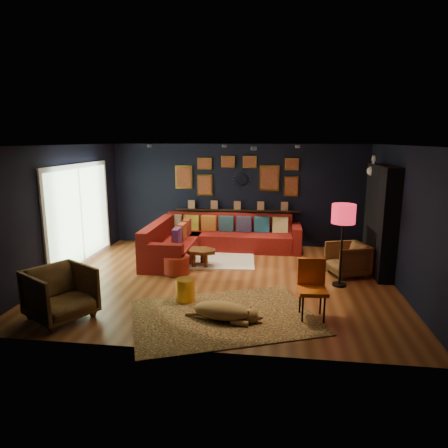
# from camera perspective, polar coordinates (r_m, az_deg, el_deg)

# --- Properties ---
(floor) EXTENTS (6.50, 6.50, 0.00)m
(floor) POSITION_cam_1_polar(r_m,az_deg,el_deg) (7.94, -0.05, -7.92)
(floor) COLOR brown
(floor) RESTS_ON ground
(room_walls) EXTENTS (6.50, 6.50, 6.50)m
(room_walls) POSITION_cam_1_polar(r_m,az_deg,el_deg) (7.55, -0.05, 3.53)
(room_walls) COLOR black
(room_walls) RESTS_ON ground
(sectional) EXTENTS (3.41, 2.69, 0.86)m
(sectional) POSITION_cam_1_polar(r_m,az_deg,el_deg) (9.64, -2.26, -2.32)
(sectional) COLOR maroon
(sectional) RESTS_ON ground
(ledge) EXTENTS (3.20, 0.12, 0.04)m
(ledge) POSITION_cam_1_polar(r_m,az_deg,el_deg) (10.28, 1.91, 1.99)
(ledge) COLOR black
(ledge) RESTS_ON room_walls
(gallery_wall) EXTENTS (3.15, 0.04, 1.02)m
(gallery_wall) POSITION_cam_1_polar(r_m,az_deg,el_deg) (10.21, 1.90, 6.94)
(gallery_wall) COLOR gold
(gallery_wall) RESTS_ON room_walls
(sunburst_mirror) EXTENTS (0.47, 0.16, 0.47)m
(sunburst_mirror) POSITION_cam_1_polar(r_m,az_deg,el_deg) (10.21, 2.53, 6.33)
(sunburst_mirror) COLOR silver
(sunburst_mirror) RESTS_ON room_walls
(fireplace) EXTENTS (0.31, 1.60, 2.20)m
(fireplace) POSITION_cam_1_polar(r_m,az_deg,el_deg) (8.73, 21.35, 0.05)
(fireplace) COLOR black
(fireplace) RESTS_ON ground
(deer_head) EXTENTS (0.50, 0.28, 0.45)m
(deer_head) POSITION_cam_1_polar(r_m,az_deg,el_deg) (9.08, 21.39, 7.05)
(deer_head) COLOR white
(deer_head) RESTS_ON fireplace
(sliding_door) EXTENTS (0.06, 2.80, 2.20)m
(sliding_door) POSITION_cam_1_polar(r_m,az_deg,el_deg) (9.18, -19.86, 1.20)
(sliding_door) COLOR white
(sliding_door) RESTS_ON ground
(ceiling_spots) EXTENTS (3.30, 2.50, 0.06)m
(ceiling_spots) POSITION_cam_1_polar(r_m,az_deg,el_deg) (8.26, 0.69, 10.99)
(ceiling_spots) COLOR black
(ceiling_spots) RESTS_ON room_walls
(shag_rug) EXTENTS (2.26, 1.73, 0.03)m
(shag_rug) POSITION_cam_1_polar(r_m,az_deg,el_deg) (9.23, -2.40, -4.96)
(shag_rug) COLOR white
(shag_rug) RESTS_ON ground
(leopard_rug) EXTENTS (3.30, 2.86, 0.02)m
(leopard_rug) POSITION_cam_1_polar(r_m,az_deg,el_deg) (6.37, -0.02, -13.05)
(leopard_rug) COLOR #BA8245
(leopard_rug) RESTS_ON ground
(coffee_table) EXTENTS (0.79, 0.65, 0.35)m
(coffee_table) POSITION_cam_1_polar(r_m,az_deg,el_deg) (8.65, -3.34, -4.09)
(coffee_table) COLOR #5E3013
(coffee_table) RESTS_ON shag_rug
(pouf) EXTENTS (0.54, 0.54, 0.35)m
(pouf) POSITION_cam_1_polar(r_m,az_deg,el_deg) (8.24, -6.82, -5.75)
(pouf) COLOR maroon
(pouf) RESTS_ON shag_rug
(armchair_left) EXTENTS (1.13, 1.15, 0.88)m
(armchair_left) POSITION_cam_1_polar(r_m,az_deg,el_deg) (6.64, -22.35, -8.85)
(armchair_left) COLOR #A67138
(armchair_left) RESTS_ON ground
(armchair_right) EXTENTS (0.85, 0.88, 0.72)m
(armchair_right) POSITION_cam_1_polar(r_m,az_deg,el_deg) (8.46, 17.24, -4.63)
(armchair_right) COLOR #A67138
(armchair_right) RESTS_ON ground
(gold_stool) EXTENTS (0.32, 0.32, 0.40)m
(gold_stool) POSITION_cam_1_polar(r_m,az_deg,el_deg) (6.87, -5.55, -9.42)
(gold_stool) COLOR gold
(gold_stool) RESTS_ON ground
(orange_chair) EXTENTS (0.46, 0.46, 0.91)m
(orange_chair) POSITION_cam_1_polar(r_m,az_deg,el_deg) (6.34, 12.45, -8.31)
(orange_chair) COLOR black
(orange_chair) RESTS_ON ground
(floor_lamp) EXTENTS (0.43, 0.43, 1.56)m
(floor_lamp) POSITION_cam_1_polar(r_m,az_deg,el_deg) (7.58, 16.69, 0.86)
(floor_lamp) COLOR black
(floor_lamp) RESTS_ON ground
(dog) EXTENTS (1.28, 0.77, 0.38)m
(dog) POSITION_cam_1_polar(r_m,az_deg,el_deg) (6.18, -0.37, -11.83)
(dog) COLOR #A37E40
(dog) RESTS_ON leopard_rug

